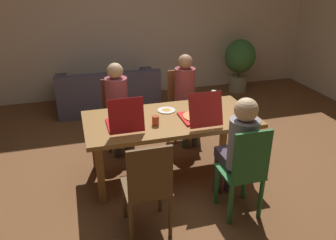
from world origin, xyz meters
TOP-DOWN VIEW (x-y plane):
  - ground_plane at (0.00, 0.00)m, footprint 20.00×20.00m
  - back_wall at (0.00, 3.02)m, footprint 7.48×0.12m
  - dining_table at (0.00, 0.00)m, footprint 1.95×0.95m
  - chair_0 at (0.46, 0.95)m, footprint 0.41×0.38m
  - person_0 at (0.46, 0.80)m, footprint 0.28×0.50m
  - chair_1 at (0.46, -0.95)m, footprint 0.39×0.40m
  - person_1 at (0.46, -0.80)m, footprint 0.29×0.53m
  - chair_2 at (-0.49, 0.95)m, footprint 0.38×0.39m
  - person_2 at (-0.49, 0.81)m, footprint 0.30×0.50m
  - chair_3 at (-0.49, -0.95)m, footprint 0.42×0.43m
  - pizza_box_0 at (0.29, -0.16)m, footprint 0.37×0.48m
  - pizza_box_1 at (-0.54, -0.10)m, footprint 0.36×0.43m
  - plate_0 at (0.77, -0.29)m, footprint 0.21×0.21m
  - plate_1 at (0.01, 0.20)m, footprint 0.21×0.21m
  - drinking_glass_0 at (-0.21, -0.15)m, footprint 0.08×0.08m
  - drinking_glass_1 at (0.56, 0.16)m, footprint 0.07×0.07m
  - drinking_glass_2 at (0.69, 0.39)m, footprint 0.06×0.06m
  - couch at (-0.46, 2.28)m, footprint 1.72×0.82m
  - potted_plant at (2.15, 2.50)m, footprint 0.59×0.59m

SIDE VIEW (x-z plane):
  - ground_plane at x=0.00m, z-range 0.00..0.00m
  - couch at x=-0.46m, z-range -0.09..0.64m
  - chair_2 at x=-0.49m, z-range 0.03..0.96m
  - chair_1 at x=0.46m, z-range 0.02..1.01m
  - chair_3 at x=-0.49m, z-range 0.05..1.03m
  - chair_0 at x=0.46m, z-range 0.06..1.04m
  - potted_plant at x=2.15m, z-range 0.11..1.15m
  - dining_table at x=0.00m, z-range 0.29..1.03m
  - person_2 at x=-0.49m, z-range 0.10..1.29m
  - person_0 at x=0.46m, z-range 0.10..1.34m
  - person_1 at x=0.46m, z-range 0.10..1.34m
  - plate_0 at x=0.77m, z-range 0.73..0.76m
  - plate_1 at x=0.01m, z-range 0.73..0.76m
  - drinking_glass_0 at x=-0.21m, z-range 0.74..0.84m
  - pizza_box_0 at x=0.29m, z-range 0.60..0.98m
  - pizza_box_1 at x=-0.54m, z-range 0.60..0.98m
  - drinking_glass_2 at x=0.69m, z-range 0.74..0.86m
  - drinking_glass_1 at x=0.56m, z-range 0.74..0.86m
  - back_wall at x=0.00m, z-range 0.00..2.93m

